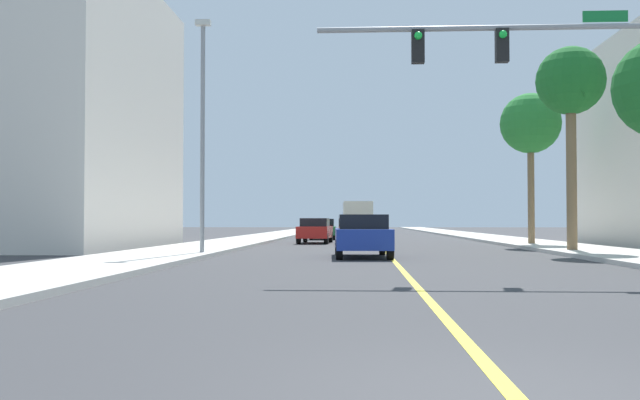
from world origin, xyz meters
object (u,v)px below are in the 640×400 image
at_px(palm_mid, 571,85).
at_px(car_green, 323,229).
at_px(traffic_signal_mast, 569,79).
at_px(palm_far, 530,125).
at_px(delivery_truck, 357,218).
at_px(car_blue, 362,235).
at_px(street_lamp, 203,124).
at_px(car_red, 315,230).

relative_size(palm_mid, car_green, 1.89).
bearing_deg(car_green, traffic_signal_mast, -77.34).
bearing_deg(palm_far, delivery_truck, 109.30).
bearing_deg(delivery_truck, car_blue, -91.69).
bearing_deg(car_green, street_lamp, -98.80).
distance_m(traffic_signal_mast, street_lamp, 13.49).
xyz_separation_m(street_lamp, palm_far, (14.56, 11.10, 1.37)).
relative_size(car_green, car_red, 0.94).
distance_m(palm_mid, car_blue, 10.89).
bearing_deg(palm_mid, car_blue, -157.34).
distance_m(traffic_signal_mast, car_blue, 9.96).
height_order(car_red, car_blue, car_blue).
relative_size(street_lamp, palm_mid, 1.05).
height_order(palm_far, car_blue, palm_far).
xyz_separation_m(traffic_signal_mast, street_lamp, (-10.95, 7.89, 0.04)).
xyz_separation_m(palm_far, delivery_truck, (-8.96, 25.57, -4.66)).
xyz_separation_m(car_blue, delivery_truck, (-0.26, 37.01, 0.79)).
relative_size(car_red, delivery_truck, 0.52).
height_order(car_green, car_blue, car_blue).
bearing_deg(palm_far, car_red, 159.39).
bearing_deg(street_lamp, car_red, 78.18).
relative_size(palm_mid, palm_far, 1.06).
xyz_separation_m(palm_mid, car_blue, (-8.40, -3.51, -5.98)).
bearing_deg(delivery_truck, car_red, -98.47).
height_order(traffic_signal_mast, palm_far, palm_far).
distance_m(street_lamp, car_green, 24.34).
height_order(car_green, delivery_truck, delivery_truck).
bearing_deg(car_green, car_red, -91.28).
distance_m(palm_far, car_blue, 15.37).
bearing_deg(car_green, delivery_truck, 78.73).
distance_m(street_lamp, car_red, 16.23).
height_order(car_red, delivery_truck, delivery_truck).
bearing_deg(palm_far, palm_mid, -92.15).
height_order(traffic_signal_mast, car_blue, traffic_signal_mast).
bearing_deg(palm_far, street_lamp, -142.66).
bearing_deg(delivery_truck, street_lamp, -100.77).
height_order(palm_mid, delivery_truck, palm_mid).
height_order(street_lamp, car_red, street_lamp).
height_order(street_lamp, car_blue, street_lamp).
bearing_deg(car_red, palm_far, -18.60).
height_order(street_lamp, palm_far, street_lamp).
xyz_separation_m(palm_mid, delivery_truck, (-8.66, 33.50, -5.19)).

